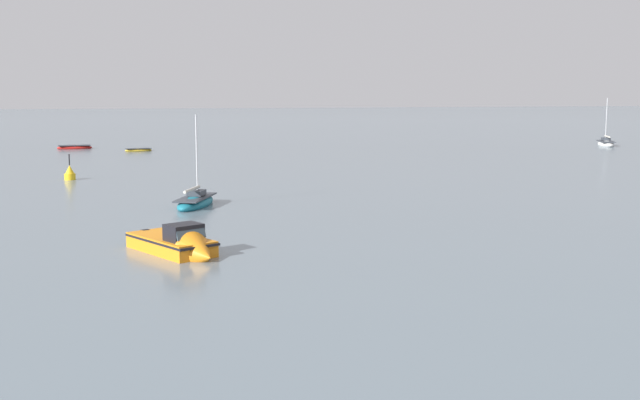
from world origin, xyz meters
The scene contains 6 objects.
motorboat_moored_0 centered at (-20.20, 22.73, 0.32)m, with size 4.00×5.83×2.10m.
sailboat_moored_0 centered at (-17.47, 37.24, 0.26)m, with size 3.81×5.56×6.01m.
rowboat_moored_1 centered at (-25.03, 93.39, 0.19)m, with size 4.43×1.66×0.69m.
sailboat_moored_1 centered at (44.87, 77.47, 0.30)m, with size 4.60×6.29×6.87m.
rowboat_moored_3 centered at (-17.42, 86.38, 0.14)m, with size 3.49×1.63×0.53m.
channel_buoy centered at (-25.18, 55.34, 0.46)m, with size 0.90×0.90×2.30m.
Camera 1 is at (-24.18, -10.02, 6.94)m, focal length 42.44 mm.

